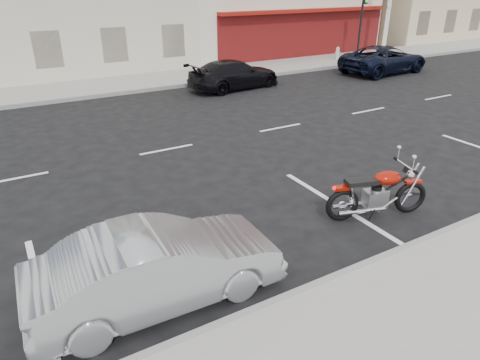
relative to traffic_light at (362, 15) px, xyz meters
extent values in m
plane|color=black|center=(-13.50, -8.33, -2.56)|extent=(120.00, 120.00, 0.00)
cube|color=gray|center=(-18.50, 0.37, -2.48)|extent=(80.00, 3.40, 0.15)
cube|color=gray|center=(-18.50, -15.33, -2.48)|extent=(80.00, 0.12, 0.16)
cube|color=gray|center=(-18.50, -1.33, -2.48)|extent=(80.00, 0.12, 0.16)
cylinder|color=black|center=(0.00, 0.07, -0.81)|extent=(0.12, 0.12, 3.20)
cylinder|color=beige|center=(-1.50, 0.17, -2.11)|extent=(0.20, 0.20, 0.60)
sphere|color=beige|center=(-1.50, 0.17, -1.79)|extent=(0.20, 0.20, 0.20)
torus|color=black|center=(-11.68, -14.56, -2.22)|extent=(0.71, 0.32, 0.70)
torus|color=black|center=(-13.14, -14.11, -2.22)|extent=(0.71, 0.32, 0.70)
cube|color=#981005|center=(-11.68, -14.56, -1.85)|extent=(0.38, 0.24, 0.05)
cube|color=#981005|center=(-13.18, -14.10, -1.83)|extent=(0.35, 0.25, 0.06)
cube|color=gray|center=(-12.45, -14.32, -2.16)|extent=(0.51, 0.43, 0.36)
ellipsoid|color=#981005|center=(-12.25, -14.38, -1.72)|extent=(0.67, 0.52, 0.28)
cube|color=black|center=(-12.78, -14.22, -1.74)|extent=(0.70, 0.45, 0.09)
cylinder|color=silver|center=(-11.91, -14.49, -1.47)|extent=(0.25, 0.71, 0.04)
sphere|color=silver|center=(-11.77, -14.53, -1.70)|extent=(0.18, 0.18, 0.18)
cylinder|color=silver|center=(-12.83, -14.36, -2.33)|extent=(0.98, 0.38, 0.08)
cylinder|color=silver|center=(-12.74, -14.08, -2.33)|extent=(0.98, 0.38, 0.08)
cylinder|color=silver|center=(-11.73, -14.54, -1.91)|extent=(0.40, 0.16, 0.83)
cylinder|color=black|center=(-12.23, -14.39, -1.98)|extent=(0.82, 0.30, 0.52)
imported|color=#95989C|center=(-17.90, -14.31, -1.94)|extent=(3.79, 1.41, 1.24)
imported|color=black|center=(-1.62, -3.51, -1.87)|extent=(5.10, 2.62, 1.38)
imported|color=black|center=(-10.07, -2.69, -1.93)|extent=(4.51, 2.28, 1.25)
camera|label=1|loc=(-19.44, -19.37, 1.91)|focal=32.00mm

